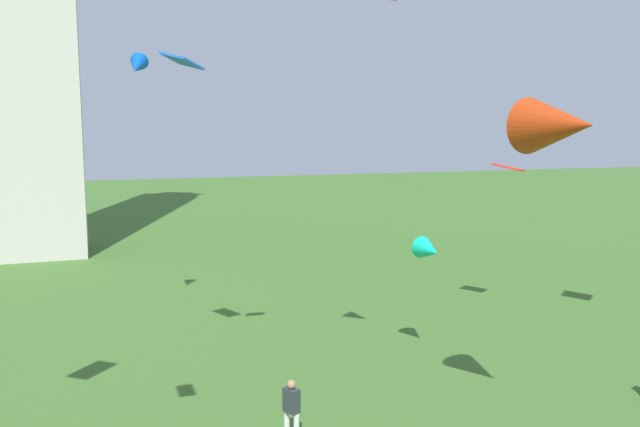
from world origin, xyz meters
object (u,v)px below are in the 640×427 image
at_px(kite_flying_4, 508,167).
at_px(kite_flying_6, 182,61).
at_px(kite_flying_1, 429,250).
at_px(kite_flying_5, 559,125).
at_px(kite_flying_8, 137,66).
at_px(person_0, 292,407).

xyz_separation_m(kite_flying_4, kite_flying_6, (-15.00, -2.94, 3.95)).
distance_m(kite_flying_1, kite_flying_5, 9.17).
height_order(kite_flying_4, kite_flying_5, kite_flying_5).
relative_size(kite_flying_1, kite_flying_8, 0.83).
distance_m(kite_flying_4, kite_flying_6, 15.78).
bearing_deg(kite_flying_8, kite_flying_5, -43.33).
relative_size(person_0, kite_flying_4, 1.14).
bearing_deg(kite_flying_5, kite_flying_8, 112.73).
distance_m(kite_flying_4, kite_flying_5, 13.94).
bearing_deg(kite_flying_1, kite_flying_8, 140.96).
bearing_deg(kite_flying_6, kite_flying_5, 11.68).
xyz_separation_m(person_0, kite_flying_1, (6.67, 4.13, 3.35)).
height_order(person_0, kite_flying_8, kite_flying_8).
bearing_deg(person_0, kite_flying_4, -83.87).
distance_m(kite_flying_1, kite_flying_4, 7.84).
height_order(kite_flying_5, kite_flying_6, kite_flying_6).
distance_m(kite_flying_5, kite_flying_6, 12.00).
xyz_separation_m(kite_flying_1, kite_flying_6, (-8.79, 0.97, 6.69)).
height_order(person_0, kite_flying_1, kite_flying_1).
xyz_separation_m(person_0, kite_flying_6, (-2.12, 5.11, 10.04)).
bearing_deg(kite_flying_8, kite_flying_1, -20.59).
distance_m(kite_flying_6, kite_flying_8, 6.62).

